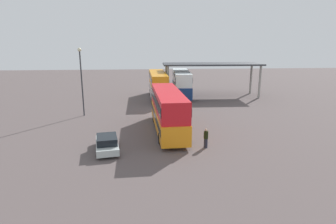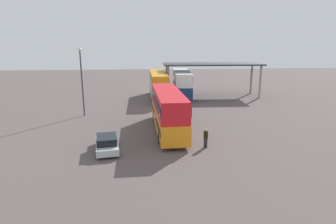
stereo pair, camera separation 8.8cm
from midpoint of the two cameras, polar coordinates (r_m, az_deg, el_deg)
The scene contains 8 objects.
ground_plane at distance 26.71m, azimuth 0.62°, elevation -5.36°, with size 140.00×140.00×0.00m, color #574C4B.
double_decker_main at distance 28.28m, azimuth 0.09°, elevation 0.53°, with size 3.01×11.63×4.12m.
parked_hatchback at distance 24.05m, azimuth -12.16°, elevation -6.20°, with size 2.38×4.28×1.35m.
double_decker_near_canopy at distance 44.99m, azimuth -1.92°, elevation 5.59°, with size 2.66×11.59×4.19m.
double_decker_mid_row at distance 46.90m, azimuth 2.86°, elevation 5.94°, with size 3.16×10.87×4.21m.
depot_canopy at distance 47.46m, azimuth 9.02°, elevation 9.17°, with size 16.15×5.67×5.45m.
lamppost_tall at distance 35.51m, azimuth -17.02°, elevation 7.35°, with size 0.44×0.44×8.19m.
pedestrian_waiting at distance 24.41m, azimuth 7.73°, elevation -5.27°, with size 0.38×0.38×1.69m.
Camera 2 is at (-2.25, -25.11, 8.83)m, focal length 30.16 mm.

